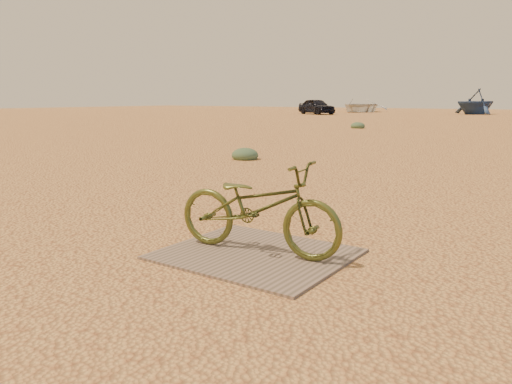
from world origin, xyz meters
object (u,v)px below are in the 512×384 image
Objects in this scene: plywood_board at (256,254)px; boat_near_left at (360,105)px; boat_far_left at (476,101)px; car at (316,106)px; bicycle at (258,207)px.

boat_near_left is at bearing 111.95° from plywood_board.
plywood_board is 0.39× the size of boat_far_left.
car is 7.89m from boat_near_left.
plywood_board is at bearing 177.75° from bicycle.
car is at bearing 117.07° from plywood_board.
car reaches higher than bicycle.
plywood_board is 44.02m from boat_near_left.
bicycle is 36.97m from car.
boat_far_left is (10.24, -0.94, 0.42)m from boat_near_left.
bicycle is at bearing -50.23° from boat_far_left.
car is (-16.83, 32.91, 0.20)m from bicycle.
boat_far_left is at bearing 98.85° from plywood_board.
bicycle is 0.39× the size of boat_far_left.
bicycle is at bearing -124.83° from car.
bicycle is 43.98m from boat_near_left.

